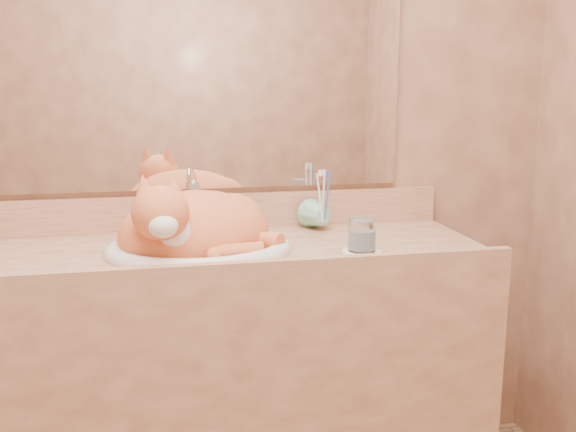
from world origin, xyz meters
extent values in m
cube|color=brown|center=(0.00, 1.00, 1.25)|extent=(2.40, 0.02, 2.50)
cube|color=white|center=(0.00, 0.99, 1.39)|extent=(1.30, 0.02, 0.80)
imported|color=#79C39B|center=(0.09, 0.87, 0.93)|extent=(0.09, 0.09, 0.16)
imported|color=#79C39B|center=(0.37, 0.88, 0.90)|extent=(0.12, 0.12, 0.09)
cylinder|color=white|center=(0.41, 0.58, 0.85)|extent=(0.11, 0.11, 0.01)
cylinder|color=silver|center=(0.41, 0.58, 0.91)|extent=(0.08, 0.08, 0.09)
camera|label=1|loc=(-0.16, -1.11, 1.33)|focal=40.00mm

